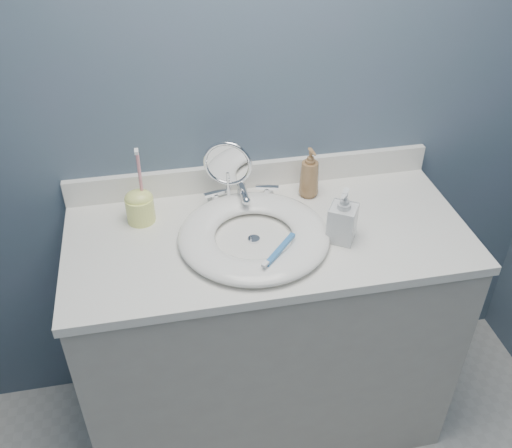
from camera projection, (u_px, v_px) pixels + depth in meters
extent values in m
cube|color=#495E6D|center=(251.00, 97.00, 1.75)|extent=(2.20, 0.02, 2.40)
cube|color=#AFACA0|center=(266.00, 335.00, 2.00)|extent=(1.20, 0.55, 0.85)
cube|color=white|center=(268.00, 236.00, 1.74)|extent=(1.22, 0.57, 0.03)
cube|color=white|center=(252.00, 175.00, 1.91)|extent=(1.22, 0.02, 0.09)
cylinder|color=silver|center=(254.00, 239.00, 1.69)|extent=(0.04, 0.04, 0.01)
cube|color=silver|center=(242.00, 200.00, 1.86)|extent=(0.22, 0.05, 0.01)
cylinder|color=silver|center=(241.00, 192.00, 1.84)|extent=(0.03, 0.03, 0.06)
cylinder|color=silver|center=(244.00, 193.00, 1.79)|extent=(0.02, 0.09, 0.02)
sphere|color=silver|center=(246.00, 201.00, 1.75)|extent=(0.03, 0.03, 0.03)
cylinder|color=silver|center=(215.00, 199.00, 1.83)|extent=(0.02, 0.02, 0.03)
cube|color=silver|center=(215.00, 193.00, 1.82)|extent=(0.08, 0.03, 0.01)
cylinder|color=silver|center=(267.00, 193.00, 1.86)|extent=(0.02, 0.02, 0.03)
cube|color=silver|center=(267.00, 187.00, 1.85)|extent=(0.08, 0.03, 0.01)
cylinder|color=silver|center=(229.00, 203.00, 1.85)|extent=(0.09, 0.09, 0.01)
cylinder|color=silver|center=(228.00, 188.00, 1.81)|extent=(0.01, 0.01, 0.11)
torus|color=silver|center=(228.00, 164.00, 1.76)|extent=(0.15, 0.06, 0.15)
cylinder|color=white|center=(228.00, 164.00, 1.76)|extent=(0.12, 0.05, 0.13)
imported|color=olive|center=(310.00, 173.00, 1.84)|extent=(0.07, 0.07, 0.17)
imported|color=silver|center=(343.00, 215.00, 1.65)|extent=(0.11, 0.11, 0.17)
cylinder|color=#F7FF7F|center=(140.00, 209.00, 1.75)|extent=(0.09, 0.09, 0.08)
ellipsoid|color=#F7FF7F|center=(139.00, 198.00, 1.73)|extent=(0.09, 0.07, 0.05)
cylinder|color=pink|center=(140.00, 176.00, 1.68)|extent=(0.01, 0.03, 0.16)
cube|color=white|center=(136.00, 151.00, 1.63)|extent=(0.01, 0.02, 0.01)
cube|color=#3271B3|center=(280.00, 249.00, 1.59)|extent=(0.11, 0.13, 0.01)
cube|color=white|center=(265.00, 264.00, 1.53)|extent=(0.02, 0.03, 0.01)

